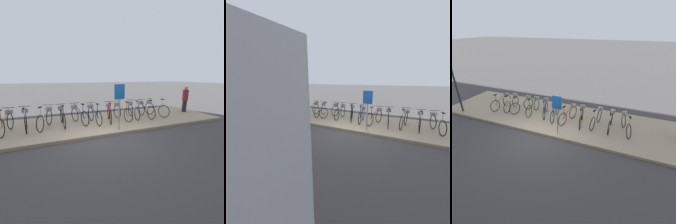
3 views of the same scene
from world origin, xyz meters
TOP-DOWN VIEW (x-y plane):
  - ground_plane at (0.00, 0.00)m, footprint 120.00×120.00m
  - sidewalk at (0.00, 1.82)m, footprint 13.50×3.63m
  - parked_bicycle_0 at (-3.57, 1.64)m, footprint 0.46×1.64m
  - parked_bicycle_1 at (-2.92, 1.73)m, footprint 0.46×1.63m
  - parked_bicycle_2 at (-2.15, 1.74)m, footprint 0.68×1.56m
  - parked_bicycle_3 at (-1.46, 1.77)m, footprint 0.46×1.64m
  - parked_bicycle_4 at (-0.72, 1.82)m, footprint 0.67×1.56m
  - parked_bicycle_5 at (-0.02, 1.65)m, footprint 0.46×1.63m
  - parked_bicycle_6 at (0.76, 1.63)m, footprint 0.56×1.60m
  - parked_bicycle_7 at (1.44, 1.65)m, footprint 0.47×1.62m
  - parked_bicycle_8 at (2.20, 1.76)m, footprint 0.46×1.63m
  - parked_bicycle_9 at (2.90, 1.68)m, footprint 0.46×1.64m
  - parked_bicycle_10 at (3.59, 1.71)m, footprint 0.65×1.57m
  - sign_post at (0.71, 0.29)m, footprint 0.44×0.07m

SIDE VIEW (x-z plane):
  - ground_plane at x=0.00m, z-range 0.00..0.00m
  - sidewalk at x=0.00m, z-range 0.00..0.12m
  - parked_bicycle_0 at x=-3.57m, z-range 0.06..1.07m
  - parked_bicycle_1 at x=-2.92m, z-range 0.06..1.07m
  - parked_bicycle_2 at x=-2.15m, z-range 0.06..1.07m
  - parked_bicycle_3 at x=-1.46m, z-range 0.06..1.07m
  - parked_bicycle_4 at x=-0.72m, z-range 0.06..1.07m
  - parked_bicycle_5 at x=-0.02m, z-range 0.06..1.07m
  - parked_bicycle_6 at x=0.76m, z-range 0.06..1.07m
  - parked_bicycle_7 at x=1.44m, z-range 0.06..1.07m
  - parked_bicycle_8 at x=2.20m, z-range 0.06..1.07m
  - parked_bicycle_9 at x=2.90m, z-range 0.06..1.07m
  - parked_bicycle_10 at x=3.59m, z-range 0.06..1.07m
  - sign_post at x=0.71m, z-range 0.47..2.36m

